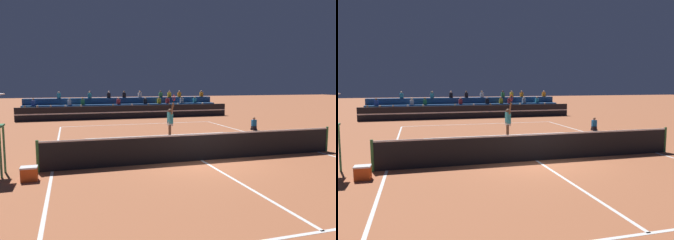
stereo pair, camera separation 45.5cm
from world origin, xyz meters
The scene contains 9 objects.
ground_plane centered at (0.00, 0.00, 0.00)m, with size 120.00×120.00×0.00m, color #AD603D.
court_lines centered at (0.00, 0.00, 0.00)m, with size 11.10×23.90×0.01m.
tennis_net centered at (0.00, 0.00, 0.54)m, with size 12.00×0.10×1.10m.
sponsor_banner_wall centered at (0.00, 16.09, 0.55)m, with size 18.00×0.26×1.10m.
bleacher_stand centered at (0.00, 18.62, 0.65)m, with size 17.53×2.85×2.28m.
ball_kid_courtside centered at (6.41, 6.69, 0.33)m, with size 0.30×0.36×0.84m.
tennis_player centered at (0.02, 4.21, 0.99)m, with size 0.33×1.00×2.48m.
tennis_ball centered at (-1.17, 1.05, 0.03)m, with size 0.07×0.07×0.07m, color #C6DB33.
equipment_cooler centered at (-6.13, -0.95, 0.23)m, with size 0.50×0.38×0.45m.
Camera 2 is at (-4.43, -11.72, 3.00)m, focal length 35.00 mm.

